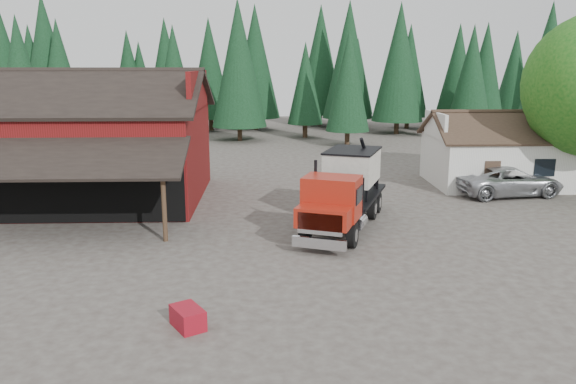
{
  "coord_description": "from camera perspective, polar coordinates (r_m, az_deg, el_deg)",
  "views": [
    {
      "loc": [
        -1.19,
        -20.87,
        7.37
      ],
      "look_at": [
        -0.34,
        3.42,
        1.8
      ],
      "focal_mm": 35.0,
      "sensor_mm": 36.0,
      "label": 1
    }
  ],
  "objects": [
    {
      "name": "silver_car",
      "position": [
        34.39,
        21.5,
        1.07
      ],
      "size": [
        6.46,
        3.74,
        1.69
      ],
      "primitive_type": "imported",
      "rotation": [
        0.0,
        0.0,
        1.73
      ],
      "color": "#AEB0B6",
      "rests_on": "ground"
    },
    {
      "name": "ground",
      "position": [
        22.17,
        1.2,
        -6.51
      ],
      "size": [
        120.0,
        120.0,
        0.0
      ],
      "primitive_type": "plane",
      "color": "#433A34",
      "rests_on": "ground"
    },
    {
      "name": "feed_truck",
      "position": [
        25.74,
        5.82,
        0.42
      ],
      "size": [
        5.21,
        8.94,
        3.92
      ],
      "rotation": [
        0.0,
        0.0,
        -0.36
      ],
      "color": "black",
      "rests_on": "ground"
    },
    {
      "name": "equip_box",
      "position": [
        16.63,
        -10.14,
        -12.46
      ],
      "size": [
        1.17,
        1.3,
        0.6
      ],
      "primitive_type": "cube",
      "rotation": [
        0.0,
        0.0,
        0.55
      ],
      "color": "maroon",
      "rests_on": "ground"
    },
    {
      "name": "conifer_backdrop",
      "position": [
        63.31,
        -0.91,
        6.22
      ],
      "size": [
        76.0,
        16.0,
        16.0
      ],
      "primitive_type": null,
      "color": "black",
      "rests_on": "ground"
    },
    {
      "name": "near_pine_a",
      "position": [
        53.13,
        -25.52,
        10.62
      ],
      "size": [
        4.4,
        4.4,
        11.4
      ],
      "color": "#382619",
      "rests_on": "ground"
    },
    {
      "name": "near_pine_b",
      "position": [
        51.4,
        6.17,
        11.18
      ],
      "size": [
        3.96,
        3.96,
        10.4
      ],
      "color": "#382619",
      "rests_on": "ground"
    },
    {
      "name": "farmhouse",
      "position": [
        37.16,
        20.52,
        3.26
      ],
      "size": [
        8.6,
        6.42,
        4.65
      ],
      "color": "silver",
      "rests_on": "ground"
    },
    {
      "name": "near_pine_c",
      "position": [
        52.3,
        24.83,
        11.22
      ],
      "size": [
        4.84,
        4.84,
        12.4
      ],
      "color": "#382619",
      "rests_on": "ground"
    },
    {
      "name": "red_barn",
      "position": [
        32.64,
        -19.51,
        3.92
      ],
      "size": [
        12.8,
        13.63,
        7.18
      ],
      "color": "maroon",
      "rests_on": "ground"
    },
    {
      "name": "near_pine_d",
      "position": [
        54.94,
        -5.05,
        12.88
      ],
      "size": [
        5.28,
        5.28,
        13.4
      ],
      "color": "#382619",
      "rests_on": "ground"
    }
  ]
}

